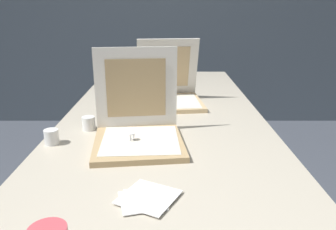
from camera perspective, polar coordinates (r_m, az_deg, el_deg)
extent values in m
cube|color=#4C5660|center=(3.76, -0.25, 18.39)|extent=(10.00, 0.10, 2.60)
cube|color=#BCB29E|center=(1.68, -0.67, -0.59)|extent=(0.98, 2.30, 0.03)
cylinder|color=gray|center=(2.86, -8.76, -0.82)|extent=(0.04, 0.04, 0.73)
cylinder|color=gray|center=(2.86, 8.06, -0.83)|extent=(0.04, 0.04, 0.73)
cube|color=tan|center=(1.32, -4.86, -4.81)|extent=(0.38, 0.38, 0.02)
cube|color=silver|center=(1.33, -4.60, -4.17)|extent=(0.31, 0.31, 0.00)
cube|color=white|center=(1.42, -5.27, 4.55)|extent=(0.34, 0.06, 0.34)
cube|color=tan|center=(1.42, -5.29, 4.50)|extent=(0.25, 0.04, 0.25)
cylinder|color=white|center=(1.31, -6.10, -3.11)|extent=(0.03, 0.03, 0.00)
cylinder|color=white|center=(1.32, -5.69, -3.68)|extent=(0.01, 0.01, 0.03)
cylinder|color=white|center=(1.33, -6.24, -3.55)|extent=(0.00, 0.01, 0.03)
cylinder|color=white|center=(1.31, -6.31, -3.81)|extent=(0.01, 0.01, 0.03)
cube|color=tan|center=(1.86, 0.46, 2.06)|extent=(0.38, 0.38, 0.02)
cube|color=silver|center=(1.85, 0.75, 2.34)|extent=(0.31, 0.31, 0.00)
cube|color=white|center=(1.94, 0.03, 8.04)|extent=(0.35, 0.14, 0.33)
cube|color=tan|center=(1.93, 0.03, 8.06)|extent=(0.25, 0.10, 0.24)
cube|color=#EAC156|center=(1.85, -0.95, 2.58)|extent=(0.09, 0.13, 0.01)
cube|color=tan|center=(1.91, -0.52, 3.12)|extent=(0.08, 0.04, 0.02)
sphere|color=red|center=(1.86, -0.83, 2.93)|extent=(0.02, 0.02, 0.02)
cylinder|color=white|center=(1.41, -18.93, -3.49)|extent=(0.06, 0.06, 0.06)
cylinder|color=white|center=(2.05, -7.76, 4.01)|extent=(0.06, 0.06, 0.06)
cylinder|color=white|center=(1.52, -13.12, -1.36)|extent=(0.06, 0.06, 0.06)
cube|color=white|center=(0.99, -3.82, -14.06)|extent=(0.14, 0.14, 0.00)
cube|color=white|center=(0.98, -4.30, -14.14)|extent=(0.15, 0.15, 0.00)
cube|color=white|center=(0.99, -3.22, -13.60)|extent=(0.20, 0.20, 0.00)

